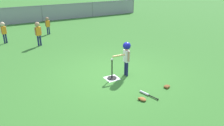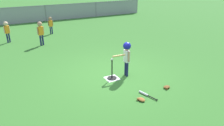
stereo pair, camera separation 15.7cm
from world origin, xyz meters
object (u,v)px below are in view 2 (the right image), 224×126
object	(u,v)px
spare_bat_silver	(145,94)
glove_by_plate	(167,87)
batting_tee	(112,76)
glove_near_bats	(141,99)
baseball_on_tee	(112,59)
fielder_near_left	(40,30)
fielder_deep_left	(50,23)
fielder_deep_right	(7,29)
batter_child	(127,52)

from	to	relation	value
spare_bat_silver	glove_by_plate	distance (m)	0.81
batting_tee	glove_near_bats	bearing A→B (deg)	-87.30
baseball_on_tee	fielder_near_left	distance (m)	4.95
batting_tee	spare_bat_silver	bearing A→B (deg)	-76.21
fielder_deep_left	fielder_deep_right	size ratio (longest dim) A/B	0.92
glove_by_plate	fielder_deep_right	bearing A→B (deg)	117.51
batting_tee	fielder_deep_left	size ratio (longest dim) A/B	0.65
fielder_deep_right	fielder_deep_left	bearing A→B (deg)	16.63
baseball_on_tee	fielder_deep_left	size ratio (longest dim) A/B	0.08
batter_child	glove_by_plate	bearing A→B (deg)	-64.54
fielder_deep_right	glove_by_plate	world-z (taller)	fielder_deep_right
fielder_deep_right	batter_child	bearing A→B (deg)	-62.06
batter_child	spare_bat_silver	bearing A→B (deg)	-97.60
batter_child	fielder_deep_left	distance (m)	6.82
batting_tee	spare_bat_silver	size ratio (longest dim) A/B	1.03
batter_child	fielder_deep_left	xyz separation A→B (m)	(-0.92, 6.76, -0.21)
fielder_near_left	glove_near_bats	world-z (taller)	fielder_near_left
fielder_near_left	baseball_on_tee	bearing A→B (deg)	-74.71
fielder_deep_right	glove_by_plate	distance (m)	8.36
fielder_near_left	fielder_deep_right	distance (m)	1.88
batting_tee	fielder_deep_left	xyz separation A→B (m)	(-0.40, 6.73, 0.53)
glove_by_plate	glove_near_bats	xyz separation A→B (m)	(-1.08, -0.22, 0.00)
glove_by_plate	fielder_near_left	bearing A→B (deg)	111.85
batter_child	spare_bat_silver	world-z (taller)	batter_child
fielder_deep_left	fielder_deep_right	world-z (taller)	fielder_deep_right
fielder_near_left	fielder_deep_right	size ratio (longest dim) A/B	1.08
fielder_deep_left	glove_by_plate	distance (m)	8.25
batting_tee	fielder_deep_right	bearing A→B (deg)	114.06
batting_tee	batter_child	world-z (taller)	batter_child
fielder_deep_left	fielder_near_left	world-z (taller)	fielder_near_left
batter_child	fielder_deep_left	size ratio (longest dim) A/B	1.20
fielder_deep_right	glove_near_bats	xyz separation A→B (m)	(2.77, -7.61, -0.65)
batter_child	batting_tee	bearing A→B (deg)	176.94
spare_bat_silver	fielder_deep_right	bearing A→B (deg)	112.24
baseball_on_tee	fielder_deep_right	bearing A→B (deg)	114.06
batter_child	glove_by_plate	xyz separation A→B (m)	(0.63, -1.32, -0.80)
batter_child	fielder_deep_right	size ratio (longest dim) A/B	1.11
spare_bat_silver	glove_near_bats	xyz separation A→B (m)	(-0.27, -0.18, 0.01)
fielder_deep_right	spare_bat_silver	distance (m)	8.05
fielder_near_left	glove_near_bats	distance (m)	6.53
fielder_near_left	glove_by_plate	bearing A→B (deg)	-68.15
batter_child	fielder_deep_right	world-z (taller)	batter_child
batting_tee	baseball_on_tee	world-z (taller)	baseball_on_tee
glove_by_plate	glove_near_bats	size ratio (longest dim) A/B	1.01
baseball_on_tee	fielder_deep_left	distance (m)	6.74
fielder_near_left	fielder_deep_right	bearing A→B (deg)	137.73
fielder_deep_left	baseball_on_tee	bearing A→B (deg)	-86.62
batting_tee	fielder_near_left	distance (m)	4.99
batting_tee	fielder_near_left	xyz separation A→B (m)	(-1.31, 4.78, 0.64)
glove_near_bats	fielder_deep_right	bearing A→B (deg)	110.01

